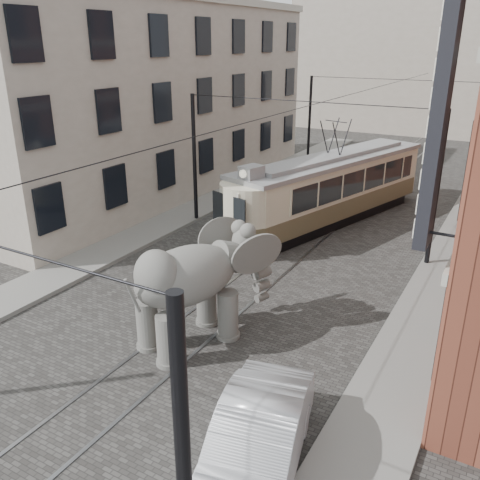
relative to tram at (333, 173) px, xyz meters
The scene contains 10 objects.
ground 9.44m from the tram, 90.44° to the right, with size 120.00×120.00×0.00m, color #413F3C.
tram_rails 9.43m from the tram, 90.44° to the right, with size 1.54×80.00×0.02m, color slate, non-canonical shape.
sidewalk_right 11.13m from the tram, 56.96° to the right, with size 2.00×60.00×0.15m, color slate.
sidewalk_left 11.48m from the tram, 125.77° to the right, with size 2.00×60.00×0.15m, color slate.
stucco_building 11.40m from the tram, behind, with size 7.00×24.00×10.00m, color gray.
distant_block 31.22m from the tram, 90.13° to the left, with size 28.00×10.00×14.00m, color gray.
catenary 4.17m from the tram, 93.74° to the right, with size 11.00×30.20×6.00m, color black, non-canonical shape.
tram is the anchor object (origin of this frame).
elephant 12.17m from the tram, 89.14° to the right, with size 2.95×5.36×3.28m, color #605E58, non-canonical shape.
parked_car 16.20m from the tram, 74.97° to the right, with size 1.66×4.72×1.56m, color #ABABB0.
Camera 1 is at (7.88, -13.47, 8.23)m, focal length 38.36 mm.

